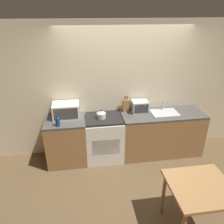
{
  "coord_description": "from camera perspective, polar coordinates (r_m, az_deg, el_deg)",
  "views": [
    {
      "loc": [
        -0.82,
        -2.84,
        2.77
      ],
      "look_at": [
        -0.3,
        0.69,
        1.05
      ],
      "focal_mm": 35.0,
      "sensor_mm": 36.0,
      "label": 1
    }
  ],
  "objects": [
    {
      "name": "ground_plane",
      "position": [
        4.05,
        5.93,
        -17.57
      ],
      "size": [
        16.0,
        16.0,
        0.0
      ],
      "primitive_type": "plane",
      "color": "brown"
    },
    {
      "name": "wall_back",
      "position": [
        4.32,
        3.12,
        5.76
      ],
      "size": [
        10.0,
        0.06,
        2.6
      ],
      "color": "beige",
      "rests_on": "ground_plane"
    },
    {
      "name": "counter_left_run",
      "position": [
        4.33,
        -11.75,
        -7.34
      ],
      "size": [
        0.74,
        0.62,
        0.9
      ],
      "color": "olive",
      "rests_on": "ground_plane"
    },
    {
      "name": "counter_right_run",
      "position": [
        4.58,
        12.67,
        -5.42
      ],
      "size": [
        1.63,
        0.62,
        0.9
      ],
      "color": "olive",
      "rests_on": "ground_plane"
    },
    {
      "name": "stove_range",
      "position": [
        4.33,
        -2.08,
        -6.77
      ],
      "size": [
        0.71,
        0.62,
        0.9
      ],
      "color": "silver",
      "rests_on": "ground_plane"
    },
    {
      "name": "kettle",
      "position": [
        4.05,
        -2.84,
        -0.65
      ],
      "size": [
        0.17,
        0.17,
        0.17
      ],
      "color": "beige",
      "rests_on": "stove_range"
    },
    {
      "name": "microwave",
      "position": [
        4.14,
        -11.9,
        0.41
      ],
      "size": [
        0.49,
        0.34,
        0.28
      ],
      "color": "silver",
      "rests_on": "counter_left_run"
    },
    {
      "name": "bottle",
      "position": [
        3.89,
        -14.01,
        -2.48
      ],
      "size": [
        0.08,
        0.08,
        0.21
      ],
      "color": "navy",
      "rests_on": "counter_left_run"
    },
    {
      "name": "knife_block",
      "position": [
        4.31,
        3.63,
        1.79
      ],
      "size": [
        0.12,
        0.09,
        0.32
      ],
      "color": "#9E7042",
      "rests_on": "counter_right_run"
    },
    {
      "name": "toaster_oven",
      "position": [
        4.32,
        7.23,
        1.48
      ],
      "size": [
        0.31,
        0.27,
        0.22
      ],
      "color": "#ADAFB5",
      "rests_on": "counter_right_run"
    },
    {
      "name": "sink_basin",
      "position": [
        4.38,
        13.53,
        -0.12
      ],
      "size": [
        0.52,
        0.37,
        0.24
      ],
      "color": "#ADAFB5",
      "rests_on": "counter_right_run"
    },
    {
      "name": "dining_table",
      "position": [
        3.16,
        21.95,
        -18.83
      ],
      "size": [
        0.79,
        0.74,
        0.75
      ],
      "color": "#9E7042",
      "rests_on": "ground_plane"
    }
  ]
}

